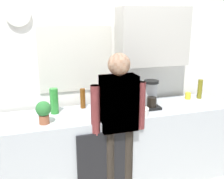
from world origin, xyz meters
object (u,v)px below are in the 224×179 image
(cup_blue_mug, at_px, (96,111))
(potted_plant, at_px, (44,111))
(coffee_maker, at_px, (150,95))
(bottle_dark_sauce, at_px, (106,109))
(person_guest, at_px, (119,117))
(bottle_olive_oil, at_px, (200,89))
(mixing_bowl, at_px, (138,112))
(cup_white_mug, at_px, (116,107))
(bottle_clear_soda, at_px, (54,101))
(person_at_sink, at_px, (119,117))
(cup_yellow_cup, at_px, (188,96))
(bottle_amber_beer, at_px, (83,98))

(cup_blue_mug, height_order, potted_plant, potted_plant)
(coffee_maker, bearing_deg, bottle_dark_sauce, -164.44)
(person_guest, bearing_deg, bottle_dark_sauce, -51.45)
(coffee_maker, height_order, cup_blue_mug, coffee_maker)
(coffee_maker, bearing_deg, person_guest, -148.90)
(bottle_olive_oil, distance_m, mixing_bowl, 1.06)
(coffee_maker, bearing_deg, cup_white_mug, 178.57)
(bottle_clear_soda, bearing_deg, cup_white_mug, -11.01)
(bottle_clear_soda, height_order, potted_plant, bottle_clear_soda)
(person_guest, bearing_deg, coffee_maker, -145.75)
(cup_white_mug, relative_size, mixing_bowl, 0.43)
(coffee_maker, height_order, cup_white_mug, coffee_maker)
(coffee_maker, xyz_separation_m, bottle_olive_oil, (0.78, 0.14, -0.02))
(bottle_dark_sauce, relative_size, mixing_bowl, 0.82)
(coffee_maker, bearing_deg, person_at_sink, -148.90)
(bottle_dark_sauce, xyz_separation_m, cup_yellow_cup, (1.19, 0.32, -0.05))
(bottle_clear_soda, relative_size, cup_white_mug, 2.95)
(potted_plant, bearing_deg, bottle_dark_sauce, -2.78)
(bottle_amber_beer, bearing_deg, bottle_clear_soda, -165.98)
(cup_blue_mug, bearing_deg, cup_yellow_cup, 10.52)
(cup_blue_mug, bearing_deg, mixing_bowl, -14.50)
(coffee_maker, bearing_deg, bottle_amber_beer, 163.34)
(bottle_olive_oil, distance_m, bottle_dark_sauce, 1.38)
(mixing_bowl, bearing_deg, cup_blue_mug, 165.50)
(bottle_amber_beer, height_order, mixing_bowl, bottle_amber_beer)
(coffee_maker, bearing_deg, cup_yellow_cup, 14.39)
(cup_blue_mug, height_order, mixing_bowl, cup_blue_mug)
(bottle_clear_soda, relative_size, person_guest, 0.17)
(bottle_clear_soda, relative_size, mixing_bowl, 1.27)
(bottle_amber_beer, relative_size, cup_white_mug, 2.42)
(bottle_amber_beer, xyz_separation_m, bottle_dark_sauce, (0.17, -0.38, -0.03))
(bottle_clear_soda, height_order, cup_blue_mug, bottle_clear_soda)
(cup_yellow_cup, bearing_deg, potted_plant, -171.02)
(bottle_dark_sauce, height_order, cup_white_mug, bottle_dark_sauce)
(bottle_amber_beer, xyz_separation_m, cup_white_mug, (0.33, -0.21, -0.07))
(bottle_olive_oil, distance_m, bottle_clear_soda, 1.85)
(coffee_maker, distance_m, potted_plant, 1.21)
(coffee_maker, xyz_separation_m, person_at_sink, (-0.48, -0.29, -0.11))
(bottle_clear_soda, xyz_separation_m, cup_white_mug, (0.66, -0.13, -0.09))
(bottle_amber_beer, relative_size, potted_plant, 1.00)
(bottle_olive_oil, height_order, bottle_amber_beer, bottle_olive_oil)
(bottle_amber_beer, distance_m, cup_yellow_cup, 1.37)
(bottle_dark_sauce, distance_m, potted_plant, 0.63)
(coffee_maker, bearing_deg, bottle_olive_oil, 10.11)
(bottle_olive_oil, relative_size, bottle_amber_beer, 1.09)
(bottle_amber_beer, bearing_deg, cup_white_mug, -32.45)
(cup_white_mug, distance_m, mixing_bowl, 0.28)
(bottle_clear_soda, relative_size, cup_yellow_cup, 3.29)
(person_guest, bearing_deg, cup_white_mug, -100.05)
(bottle_clear_soda, bearing_deg, mixing_bowl, -21.27)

